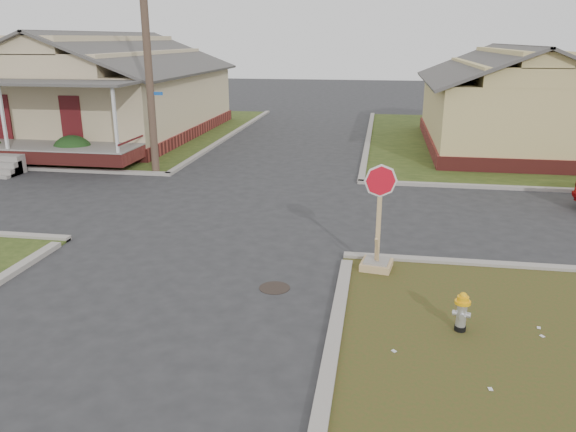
# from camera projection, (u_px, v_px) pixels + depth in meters

# --- Properties ---
(ground) EXTENTS (120.00, 120.00, 0.00)m
(ground) POSITION_uv_depth(u_px,v_px,m) (181.00, 272.00, 12.44)
(ground) COLOR #28282A
(ground) RESTS_ON ground
(verge_far_left) EXTENTS (19.00, 19.00, 0.05)m
(verge_far_left) POSITION_uv_depth(u_px,v_px,m) (70.00, 130.00, 31.38)
(verge_far_left) COLOR #2C3E16
(verge_far_left) RESTS_ON ground
(curbs) EXTENTS (80.00, 40.00, 0.12)m
(curbs) POSITION_uv_depth(u_px,v_px,m) (237.00, 207.00, 17.14)
(curbs) COLOR gray
(curbs) RESTS_ON ground
(manhole) EXTENTS (0.64, 0.64, 0.01)m
(manhole) POSITION_uv_depth(u_px,v_px,m) (275.00, 288.00, 11.62)
(manhole) COLOR black
(manhole) RESTS_ON ground
(corner_house) EXTENTS (10.10, 15.50, 5.30)m
(corner_house) POSITION_uv_depth(u_px,v_px,m) (105.00, 92.00, 28.99)
(corner_house) COLOR maroon
(corner_house) RESTS_ON ground
(side_house_yellow) EXTENTS (7.60, 11.60, 4.70)m
(side_house_yellow) POSITION_uv_depth(u_px,v_px,m) (510.00, 101.00, 25.72)
(side_house_yellow) COLOR maroon
(side_house_yellow) RESTS_ON ground
(utility_pole) EXTENTS (1.80, 0.28, 9.00)m
(utility_pole) POSITION_uv_depth(u_px,v_px,m) (147.00, 46.00, 20.04)
(utility_pole) COLOR #453327
(utility_pole) RESTS_ON ground
(fire_hydrant) EXTENTS (0.27, 0.27, 0.73)m
(fire_hydrant) POSITION_uv_depth(u_px,v_px,m) (462.00, 310.00, 9.73)
(fire_hydrant) COLOR black
(fire_hydrant) RESTS_ON ground
(stop_sign) EXTENTS (0.67, 0.66, 2.37)m
(stop_sign) POSITION_uv_depth(u_px,v_px,m) (377.00, 247.00, 12.34)
(stop_sign) COLOR tan
(stop_sign) RESTS_ON ground
(hedge_right) EXTENTS (1.52, 1.25, 1.16)m
(hedge_right) POSITION_uv_depth(u_px,v_px,m) (73.00, 151.00, 22.47)
(hedge_right) COLOR #173613
(hedge_right) RESTS_ON verge_far_left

